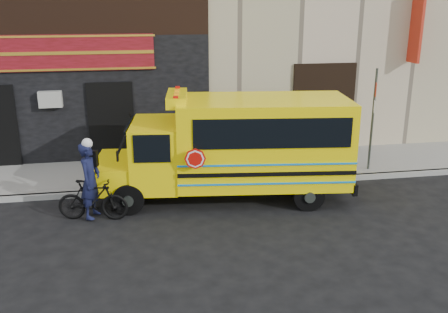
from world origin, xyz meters
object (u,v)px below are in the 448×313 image
sign_pole (373,117)px  bicycle (93,200)px  school_bus (237,145)px  cyclist (90,182)px

sign_pole → bicycle: bearing=-165.9°
school_bus → bicycle: 3.99m
school_bus → sign_pole: (4.43, 1.23, 0.29)m
sign_pole → bicycle: size_ratio=1.89×
school_bus → sign_pole: 4.60m
cyclist → school_bus: bearing=-59.8°
sign_pole → cyclist: (-8.23, -1.97, -0.85)m
bicycle → school_bus: bearing=-66.1°
bicycle → cyclist: size_ratio=0.91×
school_bus → cyclist: school_bus is taller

